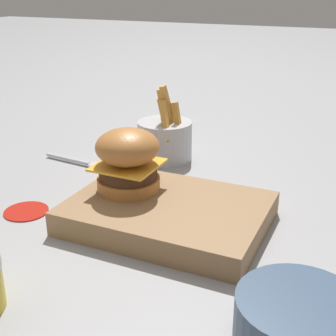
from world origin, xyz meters
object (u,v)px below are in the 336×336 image
at_px(burger, 128,160).
at_px(side_bowl, 299,319).
at_px(fries_basket, 165,139).
at_px(spoon, 88,164).
at_px(serving_board, 168,213).

height_order(burger, side_bowl, burger).
distance_m(fries_basket, spoon, 0.15).
bearing_deg(serving_board, fries_basket, -64.13).
bearing_deg(spoon, fries_basket, 46.58).
xyz_separation_m(burger, spoon, (0.15, -0.12, -0.07)).
bearing_deg(side_bowl, burger, -31.96).
bearing_deg(fries_basket, serving_board, 115.87).
height_order(serving_board, fries_basket, fries_basket).
height_order(serving_board, spoon, serving_board).
bearing_deg(burger, side_bowl, 148.04).
height_order(burger, spoon, burger).
relative_size(serving_board, fries_basket, 1.86).
height_order(serving_board, burger, burger).
xyz_separation_m(side_bowl, spoon, (0.42, -0.29, -0.02)).
relative_size(fries_basket, side_bowl, 1.18).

